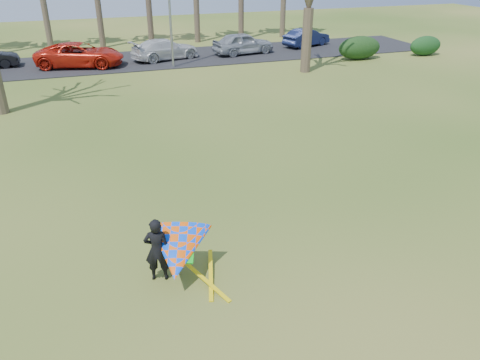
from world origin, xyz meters
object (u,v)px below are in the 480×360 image
object	(u,v)px
car_2	(80,55)
kite_flyer	(176,252)
car_3	(165,49)
car_5	(306,37)
car_4	(243,43)

from	to	relation	value
car_2	kite_flyer	distance (m)	24.79
car_3	car_5	bearing A→B (deg)	-100.11
car_5	kite_flyer	world-z (taller)	kite_flyer
car_2	car_5	bearing A→B (deg)	-69.54
car_2	car_5	size ratio (longest dim) A/B	1.36
car_2	car_3	distance (m)	5.94
car_2	car_3	world-z (taller)	car_2
car_2	kite_flyer	world-z (taller)	kite_flyer
kite_flyer	car_4	bearing A→B (deg)	67.46
car_4	kite_flyer	xyz separation A→B (m)	(-10.49, -25.28, -0.01)
car_3	kite_flyer	world-z (taller)	kite_flyer
car_3	car_4	distance (m)	5.99
car_2	car_5	distance (m)	17.97
car_3	kite_flyer	distance (m)	25.64
car_5	kite_flyer	bearing A→B (deg)	126.48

